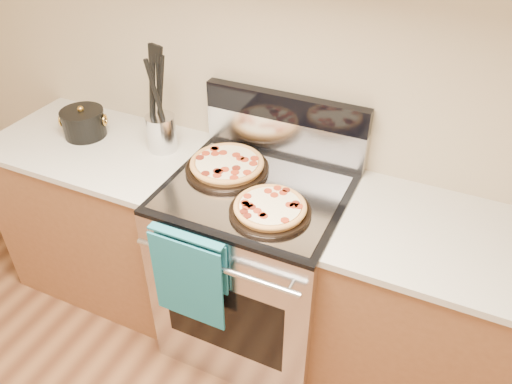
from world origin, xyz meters
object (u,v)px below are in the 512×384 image
at_px(pepperoni_pizza_back, 227,165).
at_px(utensil_crock, 162,133).
at_px(saucepan, 84,124).
at_px(range_body, 256,269).
at_px(pepperoni_pizza_front, 270,209).

xyz_separation_m(pepperoni_pizza_back, utensil_crock, (-0.37, 0.06, 0.05)).
distance_m(pepperoni_pizza_back, utensil_crock, 0.38).
distance_m(pepperoni_pizza_back, saucepan, 0.79).
distance_m(range_body, pepperoni_pizza_back, 0.53).
xyz_separation_m(pepperoni_pizza_front, utensil_crock, (-0.67, 0.26, 0.05)).
bearing_deg(pepperoni_pizza_front, range_body, 132.94).
xyz_separation_m(range_body, pepperoni_pizza_front, (0.12, -0.13, 0.50)).
xyz_separation_m(range_body, saucepan, (-0.97, 0.07, 0.52)).
bearing_deg(utensil_crock, pepperoni_pizza_front, -21.05).
bearing_deg(pepperoni_pizza_back, saucepan, 179.76).
relative_size(range_body, pepperoni_pizza_back, 2.47).
height_order(pepperoni_pizza_back, saucepan, saucepan).
bearing_deg(pepperoni_pizza_back, pepperoni_pizza_front, -34.24).
relative_size(pepperoni_pizza_front, utensil_crock, 1.86).
distance_m(range_body, utensil_crock, 0.78).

